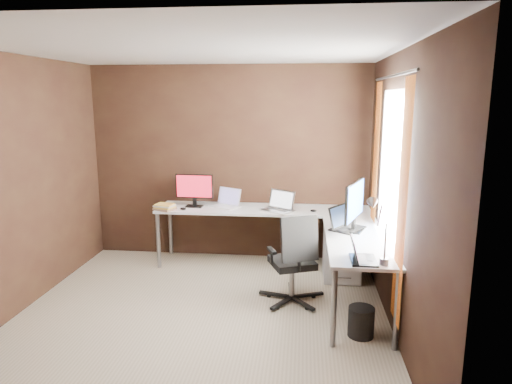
# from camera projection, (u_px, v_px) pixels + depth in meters

# --- Properties ---
(room) EXTENTS (3.60, 3.60, 2.50)m
(room) POSITION_uv_depth(u_px,v_px,m) (236.00, 187.00, 4.20)
(room) COLOR tan
(room) RESTS_ON ground
(desk) EXTENTS (2.65, 2.25, 0.73)m
(desk) POSITION_uv_depth(u_px,v_px,m) (292.00, 223.00, 5.22)
(desk) COLOR white
(desk) RESTS_ON ground
(drawer_pedestal) EXTENTS (0.42, 0.50, 0.60)m
(drawer_pedestal) POSITION_uv_depth(u_px,v_px,m) (342.00, 253.00, 5.34)
(drawer_pedestal) COLOR white
(drawer_pedestal) RESTS_ON ground
(monitor_left) EXTENTS (0.48, 0.14, 0.42)m
(monitor_left) POSITION_uv_depth(u_px,v_px,m) (194.00, 188.00, 5.74)
(monitor_left) COLOR black
(monitor_left) RESTS_ON desk
(monitor_right) EXTENTS (0.26, 0.60, 0.52)m
(monitor_right) POSITION_uv_depth(u_px,v_px,m) (355.00, 203.00, 4.68)
(monitor_right) COLOR black
(monitor_right) RESTS_ON desk
(laptop_white) EXTENTS (0.42, 0.38, 0.23)m
(laptop_white) POSITION_uv_depth(u_px,v_px,m) (227.00, 203.00, 5.79)
(laptop_white) COLOR white
(laptop_white) RESTS_ON desk
(laptop_silver) EXTENTS (0.45, 0.42, 0.24)m
(laptop_silver) POSITION_uv_depth(u_px,v_px,m) (279.00, 206.00, 5.58)
(laptop_silver) COLOR silver
(laptop_silver) RESTS_ON desk
(laptop_black_big) EXTENTS (0.42, 0.45, 0.24)m
(laptop_black_big) POSITION_uv_depth(u_px,v_px,m) (345.00, 224.00, 4.80)
(laptop_black_big) COLOR black
(laptop_black_big) RESTS_ON desk
(laptop_black_small) EXTENTS (0.22, 0.31, 0.21)m
(laptop_black_small) POSITION_uv_depth(u_px,v_px,m) (360.00, 256.00, 3.85)
(laptop_black_small) COLOR black
(laptop_black_small) RESTS_ON desk
(book_stack) EXTENTS (0.29, 0.27, 0.08)m
(book_stack) POSITION_uv_depth(u_px,v_px,m) (165.00, 207.00, 5.61)
(book_stack) COLOR #986F52
(book_stack) RESTS_ON desk
(mouse_left) EXTENTS (0.08, 0.06, 0.03)m
(mouse_left) POSITION_uv_depth(u_px,v_px,m) (183.00, 209.00, 5.60)
(mouse_left) COLOR black
(mouse_left) RESTS_ON desk
(mouse_corner) EXTENTS (0.08, 0.06, 0.03)m
(mouse_corner) POSITION_uv_depth(u_px,v_px,m) (313.00, 211.00, 5.51)
(mouse_corner) COLOR black
(mouse_corner) RESTS_ON desk
(desk_lamp) EXTENTS (0.18, 0.21, 0.55)m
(desk_lamp) POSITION_uv_depth(u_px,v_px,m) (377.00, 222.00, 3.77)
(desk_lamp) COLOR slate
(desk_lamp) RESTS_ON desk
(office_chair) EXTENTS (0.53, 0.57, 0.95)m
(office_chair) POSITION_uv_depth(u_px,v_px,m) (293.00, 276.00, 4.70)
(office_chair) COLOR black
(office_chair) RESTS_ON ground
(wastebasket) EXTENTS (0.25, 0.25, 0.27)m
(wastebasket) POSITION_uv_depth(u_px,v_px,m) (361.00, 322.00, 4.05)
(wastebasket) COLOR black
(wastebasket) RESTS_ON ground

